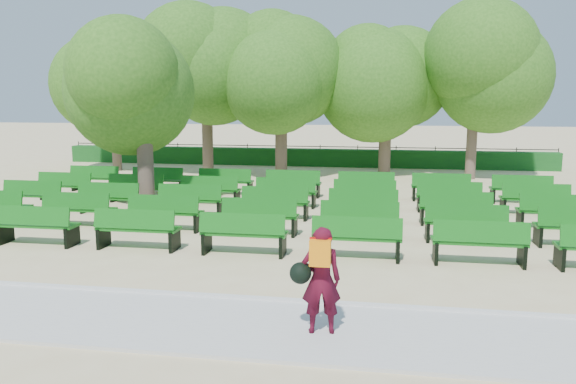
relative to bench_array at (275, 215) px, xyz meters
name	(u,v)px	position (x,y,z in m)	size (l,w,h in m)	color
ground	(232,222)	(-1.16, -0.64, -0.10)	(120.00, 120.00, 0.00)	beige
paving	(113,318)	(-1.16, -8.04, -0.07)	(30.00, 2.20, 0.06)	beige
curb	(142,293)	(-1.16, -6.89, -0.05)	(30.00, 0.12, 0.10)	silver
hedge	(301,157)	(-1.16, 13.36, 0.35)	(26.00, 0.70, 0.90)	#15531B
fence	(302,165)	(-1.16, 13.76, -0.10)	(26.00, 0.10, 1.02)	black
tree_line	(288,176)	(-1.16, 9.36, -0.10)	(21.80, 6.80, 7.04)	#39711E
bench_array	(275,215)	(0.00, 0.00, 0.00)	(2.01, 0.72, 1.25)	#126715
tree_among	(142,82)	(-4.33, 0.67, 3.95)	(4.51, 4.51, 6.10)	brown
person	(319,278)	(2.23, -8.12, 0.80)	(0.80, 0.51, 1.64)	#45091A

